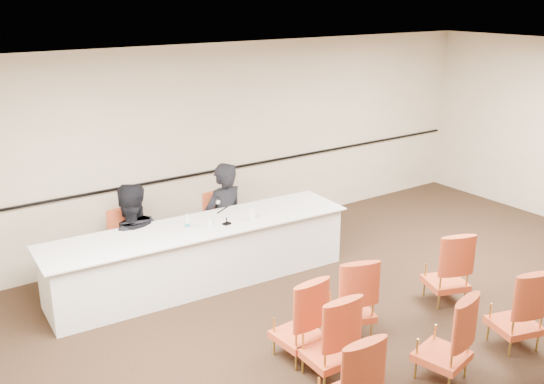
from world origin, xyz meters
The scene contains 21 objects.
floor centered at (0.00, 0.00, 0.00)m, with size 10.00×10.00×0.00m, color black.
ceiling centered at (0.00, 0.00, 3.00)m, with size 10.00×10.00×0.00m, color white.
wall_back centered at (0.00, 4.00, 1.50)m, with size 10.00×0.04×3.00m, color beige.
wall_rail centered at (0.00, 3.96, 1.10)m, with size 9.80×0.04×0.03m, color black.
panel_table centered at (-1.07, 2.71, 0.41)m, with size 4.08×0.93×0.82m, color silver, non-canonical shape.
panelist_main centered at (-0.39, 3.26, 0.50)m, with size 0.67×0.44×1.85m, color black.
panelist_main_chair centered at (-0.39, 3.26, 0.47)m, with size 0.50×0.50×0.95m, color #D44826, non-canonical shape.
panelist_second centered at (-1.78, 3.34, 0.41)m, with size 0.91×0.71×1.88m, color black.
panelist_second_chair centered at (-1.78, 3.34, 0.47)m, with size 0.50×0.50×0.95m, color #D44826, non-canonical shape.
papers centered at (-0.58, 2.65, 0.82)m, with size 0.30×0.22×0.00m, color white.
microphone centered at (-0.76, 2.55, 0.97)m, with size 0.11×0.22×0.30m, color black, non-canonical shape.
water_bottle centered at (-1.26, 2.69, 0.92)m, with size 0.06×0.06×0.20m, color teal, non-canonical shape.
drinking_glass centered at (-0.96, 2.62, 0.87)m, with size 0.06×0.06×0.10m, color white.
coffee_cup centered at (-0.38, 2.52, 0.89)m, with size 0.09×0.09×0.14m, color white.
aud_chair_front_left centered at (-1.06, 0.61, 0.47)m, with size 0.50×0.50×0.95m, color #D44826, non-canonical shape.
aud_chair_front_mid centered at (-0.28, 0.66, 0.47)m, with size 0.50×0.50×0.95m, color #D44826, non-canonical shape.
aud_chair_front_right centered at (1.19, 0.54, 0.47)m, with size 0.50×0.50×0.95m, color #D44826, non-canonical shape.
aud_chair_back_left centered at (-1.35, -0.49, 0.47)m, with size 0.50×0.50×0.95m, color #D44826, non-canonical shape.
aud_chair_back_mid centered at (-0.10, -0.50, 0.47)m, with size 0.50×0.50×0.95m, color #D44826, non-canonical shape.
aud_chair_back_right centered at (1.00, -0.56, 0.47)m, with size 0.50×0.50×0.95m, color #D44826, non-canonical shape.
aud_chair_extra centered at (-1.03, 0.15, 0.47)m, with size 0.50×0.50×0.95m, color #D44826, non-canonical shape.
Camera 1 is at (-4.46, -3.82, 3.69)m, focal length 40.00 mm.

